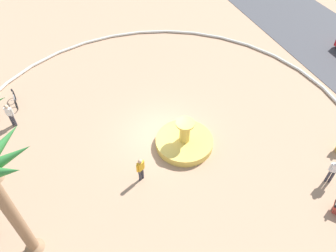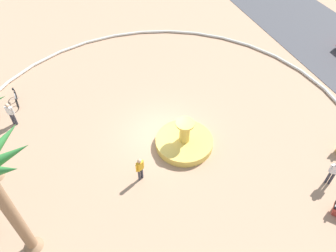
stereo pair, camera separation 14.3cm
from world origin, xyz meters
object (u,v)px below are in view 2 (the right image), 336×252
Objects in this scene: person_cyclist_helmet at (11,113)px; person_cyclist_photo at (140,168)px; person_pedestrian_stroll at (333,172)px; bicycle_red_frame at (16,98)px; fountain at (184,142)px.

person_cyclist_helmet reaches higher than person_cyclist_photo.
person_pedestrian_stroll is (10.35, 15.21, 0.02)m from person_cyclist_helmet.
person_cyclist_photo is 0.95× the size of person_pedestrian_stroll.
bicycle_red_frame is at bearing 173.82° from person_cyclist_helmet.
person_cyclist_helmet is at bearing -6.18° from bicycle_red_frame.
fountain is at bearing 60.10° from person_cyclist_helmet.
fountain reaches higher than person_cyclist_photo.
bicycle_red_frame is at bearing -129.23° from fountain.
fountain is 7.95m from person_pedestrian_stroll.
person_cyclist_photo reaches higher than bicycle_red_frame.
bicycle_red_frame is at bearing -129.54° from person_pedestrian_stroll.
person_pedestrian_stroll reaches higher than person_cyclist_helmet.
person_cyclist_helmet is 18.40m from person_pedestrian_stroll.
person_pedestrian_stroll is (12.38, 14.99, 0.56)m from bicycle_red_frame.
person_cyclist_helmet is at bearing -137.51° from person_cyclist_photo.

